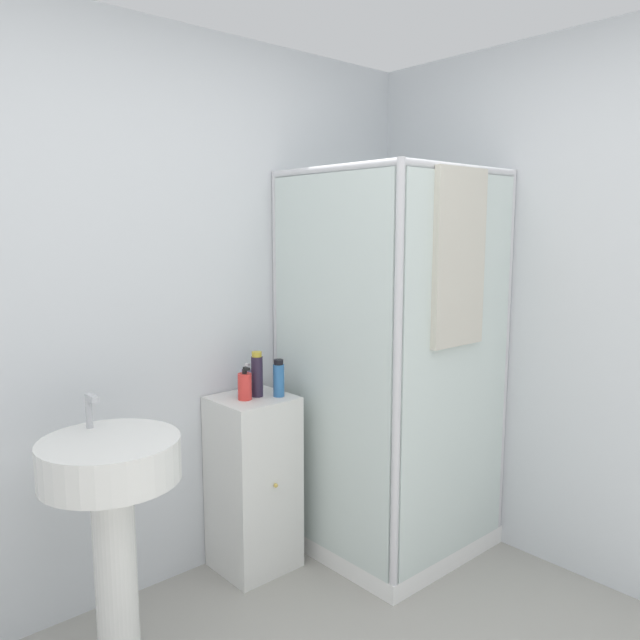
{
  "coord_description": "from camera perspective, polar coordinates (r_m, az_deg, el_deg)",
  "views": [
    {
      "loc": [
        -1.07,
        -0.83,
        1.63
      ],
      "look_at": [
        0.7,
        1.16,
        1.23
      ],
      "focal_mm": 35.0,
      "sensor_mm": 36.0,
      "label": 1
    }
  ],
  "objects": [
    {
      "name": "wall_back",
      "position": [
        2.77,
        -18.49,
        0.14
      ],
      "size": [
        6.4,
        0.06,
        2.5
      ],
      "primitive_type": "cube",
      "color": "silver",
      "rests_on": "ground_plane"
    },
    {
      "name": "shampoo_bottle_blue",
      "position": [
        2.94,
        -3.8,
        -5.36
      ],
      "size": [
        0.05,
        0.05,
        0.18
      ],
      "color": "#2D66A3",
      "rests_on": "vanity_cabinet"
    },
    {
      "name": "soap_dispenser",
      "position": [
        2.9,
        -6.89,
        -6.01
      ],
      "size": [
        0.06,
        0.07,
        0.15
      ],
      "color": "red",
      "rests_on": "vanity_cabinet"
    },
    {
      "name": "lotion_bottle_white",
      "position": [
        3.01,
        -6.77,
        -5.57
      ],
      "size": [
        0.05,
        0.05,
        0.15
      ],
      "color": "#B299C6",
      "rests_on": "vanity_cabinet"
    },
    {
      "name": "sink",
      "position": [
        2.42,
        -18.48,
        -15.17
      ],
      "size": [
        0.49,
        0.49,
        1.03
      ],
      "color": "white",
      "rests_on": "ground_plane"
    },
    {
      "name": "shampoo_bottle_tall_black",
      "position": [
        2.94,
        -5.78,
        -5.0
      ],
      "size": [
        0.05,
        0.05,
        0.21
      ],
      "color": "#281E33",
      "rests_on": "vanity_cabinet"
    },
    {
      "name": "shower_enclosure",
      "position": [
        3.2,
        6.68,
        -11.44
      ],
      "size": [
        0.85,
        0.88,
        1.91
      ],
      "color": "white",
      "rests_on": "ground_plane"
    },
    {
      "name": "vanity_cabinet",
      "position": [
        3.1,
        -6.11,
        -14.57
      ],
      "size": [
        0.35,
        0.35,
        0.84
      ],
      "color": "silver",
      "rests_on": "ground_plane"
    }
  ]
}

